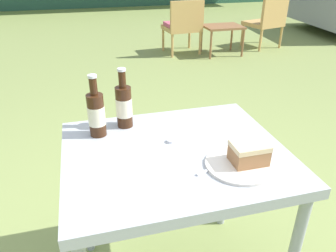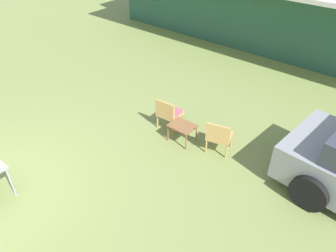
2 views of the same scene
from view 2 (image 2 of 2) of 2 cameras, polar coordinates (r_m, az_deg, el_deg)
cabin_building at (r=12.94m, az=18.65°, el=20.08°), size 11.46×4.74×2.79m
wicker_chair_cushioned at (r=7.49m, az=0.14°, el=2.40°), size 0.53×0.50×0.77m
wicker_chair_plain at (r=6.86m, az=8.87°, el=-1.63°), size 0.60×0.58×0.77m
garden_side_table at (r=7.12m, az=2.51°, el=-0.19°), size 0.54×0.43×0.42m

